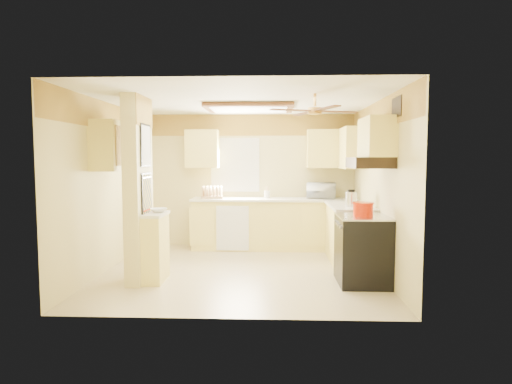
{
  "coord_description": "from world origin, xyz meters",
  "views": [
    {
      "loc": [
        0.47,
        -6.24,
        1.68
      ],
      "look_at": [
        0.21,
        0.35,
        1.16
      ],
      "focal_mm": 30.0,
      "sensor_mm": 36.0,
      "label": 1
    }
  ],
  "objects_px": {
    "stove": "(362,249)",
    "kettle": "(351,199)",
    "dutch_oven": "(363,209)",
    "bowl": "(159,210)",
    "microwave": "(321,190)"
  },
  "relations": [
    {
      "from": "stove",
      "to": "kettle",
      "type": "xyz_separation_m",
      "value": [
        -0.0,
        0.87,
        0.6
      ]
    },
    {
      "from": "dutch_oven",
      "to": "kettle",
      "type": "relative_size",
      "value": 1.08
    },
    {
      "from": "bowl",
      "to": "dutch_oven",
      "type": "relative_size",
      "value": 0.82
    },
    {
      "from": "stove",
      "to": "bowl",
      "type": "bearing_deg",
      "value": 178.99
    },
    {
      "from": "kettle",
      "to": "dutch_oven",
      "type": "bearing_deg",
      "value": -90.74
    },
    {
      "from": "microwave",
      "to": "bowl",
      "type": "bearing_deg",
      "value": 49.17
    },
    {
      "from": "dutch_oven",
      "to": "kettle",
      "type": "bearing_deg",
      "value": 89.26
    },
    {
      "from": "stove",
      "to": "dutch_oven",
      "type": "relative_size",
      "value": 3.27
    },
    {
      "from": "bowl",
      "to": "dutch_oven",
      "type": "xyz_separation_m",
      "value": [
        2.75,
        -0.11,
        0.04
      ]
    },
    {
      "from": "bowl",
      "to": "kettle",
      "type": "xyz_separation_m",
      "value": [
        2.76,
        0.82,
        0.09
      ]
    },
    {
      "from": "bowl",
      "to": "kettle",
      "type": "distance_m",
      "value": 2.88
    },
    {
      "from": "bowl",
      "to": "kettle",
      "type": "relative_size",
      "value": 0.88
    },
    {
      "from": "stove",
      "to": "kettle",
      "type": "distance_m",
      "value": 1.06
    },
    {
      "from": "microwave",
      "to": "dutch_oven",
      "type": "height_order",
      "value": "microwave"
    },
    {
      "from": "kettle",
      "to": "bowl",
      "type": "bearing_deg",
      "value": -163.39
    }
  ]
}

